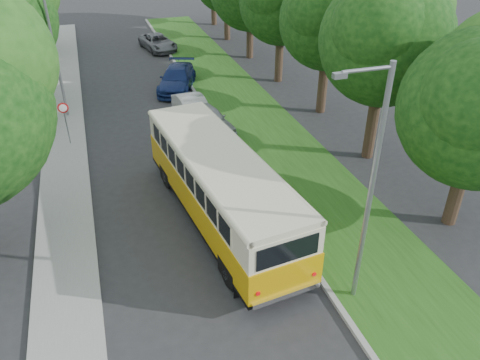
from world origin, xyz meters
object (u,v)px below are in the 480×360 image
object	(u,v)px
car_silver	(208,119)
car_blue	(177,79)
vintage_bus	(220,188)
lamppost_near	(369,187)
lamppost_far	(52,49)
car_grey	(158,42)
car_white	(193,110)

from	to	relation	value
car_silver	car_blue	size ratio (longest dim) A/B	0.80
car_silver	car_blue	bearing A→B (deg)	78.07
vintage_bus	lamppost_near	bearing A→B (deg)	-68.65
lamppost_near	vintage_bus	size ratio (longest dim) A/B	0.75
car_silver	car_blue	distance (m)	7.06
lamppost_far	car_blue	size ratio (longest dim) A/B	1.44
vintage_bus	car_blue	world-z (taller)	vintage_bus
lamppost_far	car_silver	world-z (taller)	lamppost_far
lamppost_near	car_grey	distance (m)	31.25
lamppost_near	vintage_bus	bearing A→B (deg)	118.22
lamppost_near	car_silver	bearing A→B (deg)	94.93
car_white	car_grey	bearing A→B (deg)	82.58
lamppost_far	lamppost_near	bearing A→B (deg)	-64.29
vintage_bus	car_grey	xyz separation A→B (m)	(1.71, 25.57, -0.93)
car_white	car_grey	distance (m)	15.49
lamppost_near	lamppost_far	xyz separation A→B (m)	(-8.91, 18.50, -0.25)
vintage_bus	car_blue	distance (m)	15.69
car_silver	car_grey	distance (m)	17.01
car_white	car_blue	bearing A→B (deg)	82.91
lamppost_near	car_grey	xyz separation A→B (m)	(-1.21, 31.01, -3.71)
car_grey	lamppost_near	bearing A→B (deg)	-99.06
vintage_bus	car_silver	world-z (taller)	vintage_bus
car_white	car_silver	bearing A→B (deg)	-77.96
lamppost_far	car_white	distance (m)	8.52
vintage_bus	car_white	distance (m)	10.20
lamppost_near	car_silver	distance (m)	14.52
lamppost_near	car_blue	world-z (taller)	lamppost_near
lamppost_far	car_white	bearing A→B (deg)	-22.46
car_silver	car_white	bearing A→B (deg)	92.94
lamppost_near	car_blue	distance (m)	21.41
lamppost_near	car_white	xyz separation A→B (m)	(-1.69, 15.52, -3.66)
car_white	vintage_bus	bearing A→B (deg)	-102.54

